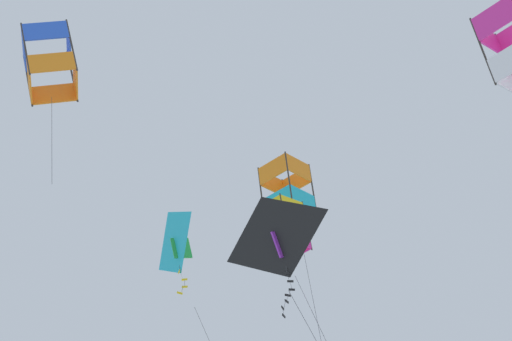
{
  "coord_description": "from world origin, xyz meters",
  "views": [
    {
      "loc": [
        -11.29,
        -14.5,
        13.83
      ],
      "look_at": [
        1.08,
        2.01,
        30.32
      ],
      "focal_mm": 60.82,
      "sensor_mm": 36.0,
      "label": 1
    }
  ],
  "objects_px": {
    "kite_box_upper_right": "(284,229)",
    "kite_delta_near_left": "(277,238)",
    "kite_delta_mid_left": "(177,244)",
    "kite_box_near_right": "(50,63)",
    "kite_box_far_centre": "(287,191)"
  },
  "relations": [
    {
      "from": "kite_box_upper_right",
      "to": "kite_delta_near_left",
      "type": "relative_size",
      "value": 1.21
    },
    {
      "from": "kite_box_upper_right",
      "to": "kite_box_near_right",
      "type": "relative_size",
      "value": 1.0
    },
    {
      "from": "kite_box_near_right",
      "to": "kite_box_far_centre",
      "type": "distance_m",
      "value": 9.52
    },
    {
      "from": "kite_box_upper_right",
      "to": "kite_delta_near_left",
      "type": "height_order",
      "value": "kite_box_upper_right"
    },
    {
      "from": "kite_delta_near_left",
      "to": "kite_box_upper_right",
      "type": "bearing_deg",
      "value": 127.6
    },
    {
      "from": "kite_box_upper_right",
      "to": "kite_box_near_right",
      "type": "xyz_separation_m",
      "value": [
        -8.07,
        1.82,
        4.17
      ]
    },
    {
      "from": "kite_box_far_centre",
      "to": "kite_delta_near_left",
      "type": "height_order",
      "value": "kite_box_far_centre"
    },
    {
      "from": "kite_box_upper_right",
      "to": "kite_delta_mid_left",
      "type": "relative_size",
      "value": 0.8
    },
    {
      "from": "kite_box_near_right",
      "to": "kite_box_upper_right",
      "type": "bearing_deg",
      "value": 105.63
    },
    {
      "from": "kite_box_upper_right",
      "to": "kite_box_far_centre",
      "type": "bearing_deg",
      "value": 127.99
    },
    {
      "from": "kite_box_near_right",
      "to": "kite_delta_mid_left",
      "type": "xyz_separation_m",
      "value": [
        4.62,
        -0.98,
        -5.67
      ]
    },
    {
      "from": "kite_box_far_centre",
      "to": "kite_box_upper_right",
      "type": "bearing_deg",
      "value": -53.45
    },
    {
      "from": "kite_box_upper_right",
      "to": "kite_delta_mid_left",
      "type": "xyz_separation_m",
      "value": [
        -3.45,
        0.85,
        -1.5
      ]
    },
    {
      "from": "kite_box_far_centre",
      "to": "kite_delta_near_left",
      "type": "distance_m",
      "value": 7.73
    },
    {
      "from": "kite_delta_mid_left",
      "to": "kite_box_far_centre",
      "type": "bearing_deg",
      "value": 112.63
    }
  ]
}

